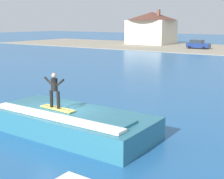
{
  "coord_description": "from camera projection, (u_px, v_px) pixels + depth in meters",
  "views": [
    {
      "loc": [
        10.4,
        -10.99,
        5.27
      ],
      "look_at": [
        0.51,
        3.59,
        1.52
      ],
      "focal_mm": 50.87,
      "sensor_mm": 36.0,
      "label": 1
    }
  ],
  "objects": [
    {
      "name": "surfer",
      "position": [
        54.0,
        88.0,
        15.06
      ],
      "size": [
        1.28,
        0.32,
        1.7
      ],
      "color": "black",
      "rests_on": "surfboard"
    },
    {
      "name": "ground_plane",
      "position": [
        63.0,
        131.0,
        15.7
      ],
      "size": [
        260.0,
        260.0,
        0.0
      ],
      "primitive_type": "plane",
      "color": "#255E98"
    },
    {
      "name": "car_near_shore",
      "position": [
        198.0,
        44.0,
        62.67
      ],
      "size": [
        4.41,
        2.29,
        1.86
      ],
      "color": "navy",
      "rests_on": "ground_plane"
    },
    {
      "name": "surfboard",
      "position": [
        58.0,
        108.0,
        15.24
      ],
      "size": [
        2.05,
        0.56,
        0.06
      ],
      "color": "#EAD159",
      "rests_on": "wave_crest"
    },
    {
      "name": "wave_crest",
      "position": [
        70.0,
        122.0,
        15.29
      ],
      "size": [
        8.28,
        3.6,
        1.17
      ],
      "color": "#2B6E83",
      "rests_on": "ground_plane"
    },
    {
      "name": "house_with_chimney",
      "position": [
        151.0,
        27.0,
        75.73
      ],
      "size": [
        11.97,
        11.97,
        8.08
      ],
      "color": "beige",
      "rests_on": "ground_plane"
    }
  ]
}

